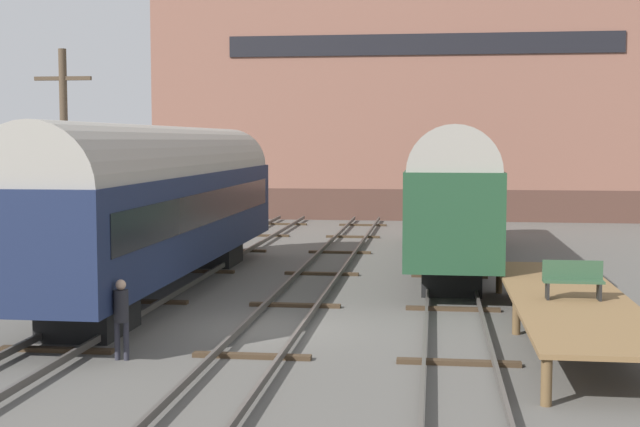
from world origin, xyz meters
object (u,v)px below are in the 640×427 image
Objects in this scene: train_car_green at (449,187)px; bench at (573,279)px; train_car_navy at (164,198)px; utility_pole at (65,166)px; person_worker at (121,312)px.

bench is at bearing -77.50° from train_car_green.
train_car_navy is at bearing 155.73° from bench.
train_car_navy is 2.51× the size of utility_pole.
train_car_navy reaches higher than person_worker.
train_car_navy is 12.79m from bench.
person_worker is at bearing -114.67° from train_car_green.
utility_pole reaches higher than train_car_navy.
utility_pole is at bearing 119.99° from person_worker.
utility_pole reaches higher than bench.
train_car_green is at bearing 65.33° from person_worker.
utility_pole is (-11.86, -7.45, 0.95)m from train_car_green.
bench is 10.44m from person_worker.
bench is at bearing -18.36° from utility_pole.
train_car_green is at bearing 38.60° from train_car_navy.
utility_pole reaches higher than train_car_green.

